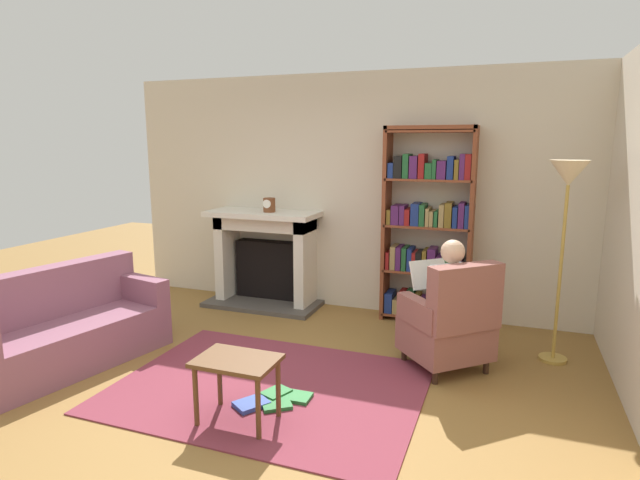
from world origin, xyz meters
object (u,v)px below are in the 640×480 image
floor_lamp (567,192)px  fireplace (266,255)px  seated_reader (443,297)px  mantel_clock (269,205)px  bookshelf (427,228)px  armchair_reading (451,323)px  side_table (237,369)px  sofa_floral (63,330)px

floor_lamp → fireplace: bearing=168.7°
fireplace → seated_reader: (2.23, -1.08, 0.02)m
mantel_clock → bookshelf: bookshelf is taller
armchair_reading → floor_lamp: (0.86, 0.53, 1.09)m
fireplace → side_table: fireplace is taller
seated_reader → side_table: 1.90m
fireplace → armchair_reading: size_ratio=1.40×
fireplace → mantel_clock: (0.10, -0.10, 0.62)m
fireplace → mantel_clock: size_ratio=8.24×
seated_reader → floor_lamp: (0.94, 0.45, 0.90)m
seated_reader → floor_lamp: floor_lamp is taller
bookshelf → floor_lamp: (1.26, -0.67, 0.49)m
mantel_clock → side_table: (0.92, -2.44, -0.82)m
side_table → floor_lamp: bearing=41.7°
mantel_clock → side_table: size_ratio=0.29×
bookshelf → side_table: 2.79m
side_table → mantel_clock: bearing=110.7°
fireplace → side_table: size_ratio=2.42×
sofa_floral → side_table: 1.93m
fireplace → mantel_clock: bearing=-44.4°
fireplace → sofa_floral: 2.41m
mantel_clock → side_table: 2.73m
bookshelf → side_table: bearing=-108.8°
side_table → floor_lamp: (2.14, 1.90, 1.12)m
seated_reader → armchair_reading: bearing=90.0°
seated_reader → side_table: bearing=8.0°
sofa_floral → armchair_reading: bearing=-59.6°
mantel_clock → floor_lamp: floor_lamp is taller
bookshelf → armchair_reading: bearing=-71.4°
bookshelf → seated_reader: bearing=-73.7°
armchair_reading → sofa_floral: (-3.18, -1.06, -0.10)m
mantel_clock → floor_lamp: bearing=-9.9°
armchair_reading → side_table: (-1.28, -1.37, -0.03)m
seated_reader → floor_lamp: bearing=163.0°
fireplace → side_table: bearing=-68.1°
armchair_reading → side_table: bearing=4.4°
sofa_floral → floor_lamp: bearing=-56.5°
fireplace → bookshelf: 1.95m
fireplace → side_table: (1.02, -2.54, -0.20)m
sofa_floral → seated_reader: bearing=-57.7°
floor_lamp → armchair_reading: bearing=-148.2°
sofa_floral → floor_lamp: (4.04, 1.59, 1.20)m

